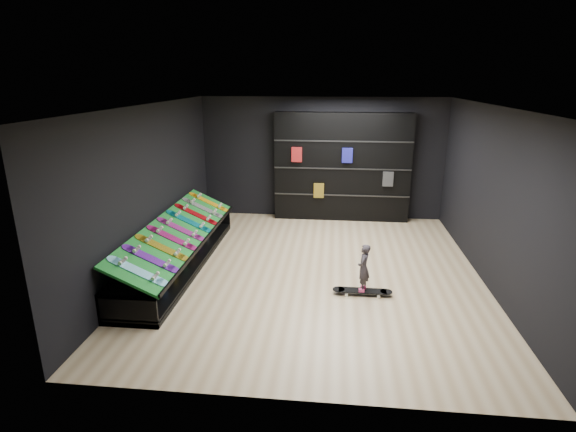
# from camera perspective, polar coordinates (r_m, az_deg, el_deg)

# --- Properties ---
(floor) EXTENTS (6.00, 7.00, 0.01)m
(floor) POSITION_cam_1_polar(r_m,az_deg,el_deg) (8.41, 3.27, -7.03)
(floor) COLOR #CEB68B
(floor) RESTS_ON ground
(ceiling) EXTENTS (6.00, 7.00, 0.01)m
(ceiling) POSITION_cam_1_polar(r_m,az_deg,el_deg) (7.68, 3.66, 13.82)
(ceiling) COLOR white
(ceiling) RESTS_ON ground
(wall_back) EXTENTS (6.00, 0.02, 3.00)m
(wall_back) POSITION_cam_1_polar(r_m,az_deg,el_deg) (11.33, 4.32, 7.29)
(wall_back) COLOR black
(wall_back) RESTS_ON ground
(wall_front) EXTENTS (6.00, 0.02, 3.00)m
(wall_front) POSITION_cam_1_polar(r_m,az_deg,el_deg) (4.61, 1.32, -7.89)
(wall_front) COLOR black
(wall_front) RESTS_ON ground
(wall_left) EXTENTS (0.02, 7.00, 3.00)m
(wall_left) POSITION_cam_1_polar(r_m,az_deg,el_deg) (8.58, -17.02, 3.32)
(wall_left) COLOR black
(wall_left) RESTS_ON ground
(wall_right) EXTENTS (0.02, 7.00, 3.00)m
(wall_right) POSITION_cam_1_polar(r_m,az_deg,el_deg) (8.34, 24.52, 2.12)
(wall_right) COLOR black
(wall_right) RESTS_ON ground
(display_rack) EXTENTS (0.90, 4.50, 0.50)m
(display_rack) POSITION_cam_1_polar(r_m,az_deg,el_deg) (8.79, -13.59, -4.64)
(display_rack) COLOR black
(display_rack) RESTS_ON ground
(turf_ramp) EXTENTS (0.92, 4.50, 0.46)m
(turf_ramp) POSITION_cam_1_polar(r_m,az_deg,el_deg) (8.62, -13.49, -1.81)
(turf_ramp) COLOR #10661E
(turf_ramp) RESTS_ON display_rack
(back_shelving) EXTENTS (3.31, 0.39, 2.65)m
(back_shelving) POSITION_cam_1_polar(r_m,az_deg,el_deg) (11.19, 6.88, 6.16)
(back_shelving) COLOR black
(back_shelving) RESTS_ON ground
(floor_skateboard) EXTENTS (0.98, 0.23, 0.09)m
(floor_skateboard) POSITION_cam_1_polar(r_m,az_deg,el_deg) (7.63, 9.41, -9.57)
(floor_skateboard) COLOR black
(floor_skateboard) RESTS_ON ground
(child) EXTENTS (0.17, 0.21, 0.48)m
(child) POSITION_cam_1_polar(r_m,az_deg,el_deg) (7.51, 9.51, -7.60)
(child) COLOR black
(child) RESTS_ON floor_skateboard
(display_board_0) EXTENTS (0.93, 0.22, 0.50)m
(display_board_0) POSITION_cam_1_polar(r_m,az_deg,el_deg) (6.97, -18.52, -6.66)
(display_board_0) COLOR #0CB2E5
(display_board_0) RESTS_ON turf_ramp
(display_board_1) EXTENTS (0.93, 0.22, 0.50)m
(display_board_1) POSITION_cam_1_polar(r_m,az_deg,el_deg) (7.36, -17.03, -5.20)
(display_board_1) COLOR purple
(display_board_1) RESTS_ON turf_ramp
(display_board_2) EXTENTS (0.93, 0.22, 0.50)m
(display_board_2) POSITION_cam_1_polar(r_m,az_deg,el_deg) (7.77, -15.70, -3.89)
(display_board_2) COLOR yellow
(display_board_2) RESTS_ON turf_ramp
(display_board_3) EXTENTS (0.93, 0.22, 0.50)m
(display_board_3) POSITION_cam_1_polar(r_m,az_deg,el_deg) (8.18, -14.51, -2.71)
(display_board_3) COLOR #E5198C
(display_board_3) RESTS_ON turf_ramp
(display_board_4) EXTENTS (0.93, 0.22, 0.50)m
(display_board_4) POSITION_cam_1_polar(r_m,az_deg,el_deg) (8.60, -13.43, -1.64)
(display_board_4) COLOR #2626BF
(display_board_4) RESTS_ON turf_ramp
(display_board_5) EXTENTS (0.93, 0.22, 0.50)m
(display_board_5) POSITION_cam_1_polar(r_m,az_deg,el_deg) (9.03, -12.45, -0.67)
(display_board_5) COLOR #0C8C99
(display_board_5) RESTS_ON turf_ramp
(display_board_6) EXTENTS (0.93, 0.22, 0.50)m
(display_board_6) POSITION_cam_1_polar(r_m,az_deg,el_deg) (9.46, -11.57, 0.21)
(display_board_6) COLOR red
(display_board_6) RESTS_ON turf_ramp
(display_board_7) EXTENTS (0.93, 0.22, 0.50)m
(display_board_7) POSITION_cam_1_polar(r_m,az_deg,el_deg) (9.89, -10.76, 1.01)
(display_board_7) COLOR black
(display_board_7) RESTS_ON turf_ramp
(display_board_8) EXTENTS (0.93, 0.22, 0.50)m
(display_board_8) POSITION_cam_1_polar(r_m,az_deg,el_deg) (10.33, -10.01, 1.75)
(display_board_8) COLOR orange
(display_board_8) RESTS_ON turf_ramp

